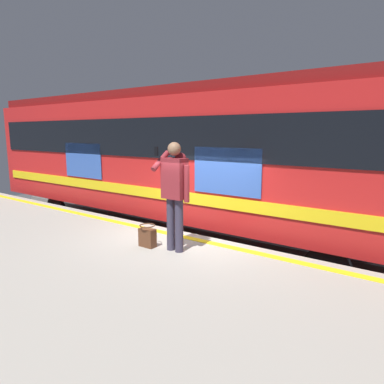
{
  "coord_description": "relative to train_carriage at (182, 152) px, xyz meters",
  "views": [
    {
      "loc": [
        -3.89,
        5.39,
        2.98
      ],
      "look_at": [
        -0.16,
        0.3,
        1.89
      ],
      "focal_mm": 32.48,
      "sensor_mm": 36.0,
      "label": 1
    }
  ],
  "objects": [
    {
      "name": "train_carriage",
      "position": [
        0.0,
        0.0,
        0.0
      ],
      "size": [
        12.93,
        2.98,
        3.85
      ],
      "color": "red",
      "rests_on": "ground"
    },
    {
      "name": "safety_line",
      "position": [
        -1.84,
        2.26,
        -1.47
      ],
      "size": [
        16.48,
        0.16,
        0.01
      ],
      "primitive_type": "cube",
      "color": "yellow",
      "rests_on": "platform"
    },
    {
      "name": "ground_plane",
      "position": [
        -1.84,
        1.96,
        -2.47
      ],
      "size": [
        25.22,
        25.22,
        0.0
      ],
      "primitive_type": "plane",
      "color": "#3D3D3F"
    },
    {
      "name": "passenger",
      "position": [
        -2.15,
        2.95,
        -0.39
      ],
      "size": [
        0.57,
        0.55,
        1.83
      ],
      "color": "#383347",
      "rests_on": "platform"
    },
    {
      "name": "track_rail_near",
      "position": [
        -1.84,
        0.71,
        -2.39
      ],
      "size": [
        21.86,
        0.08,
        0.16
      ],
      "primitive_type": "cube",
      "color": "slate",
      "rests_on": "ground"
    },
    {
      "name": "platform",
      "position": [
        -1.84,
        4.22,
        -1.97
      ],
      "size": [
        16.81,
        4.53,
        0.99
      ],
      "primitive_type": "cube",
      "color": "#9E998E",
      "rests_on": "ground"
    },
    {
      "name": "track_rail_far",
      "position": [
        -1.84,
        -0.72,
        -2.39
      ],
      "size": [
        21.86,
        0.08,
        0.16
      ],
      "primitive_type": "cube",
      "color": "slate",
      "rests_on": "ground"
    },
    {
      "name": "handbag",
      "position": [
        -1.63,
        3.08,
        -1.29
      ],
      "size": [
        0.3,
        0.28,
        0.39
      ],
      "color": "#59331E",
      "rests_on": "platform"
    }
  ]
}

